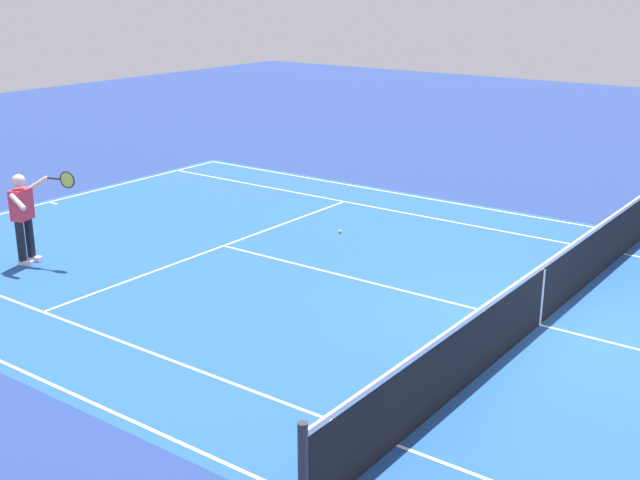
{
  "coord_description": "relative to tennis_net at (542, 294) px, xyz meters",
  "views": [
    {
      "loc": [
        -4.01,
        10.98,
        4.92
      ],
      "look_at": [
        3.45,
        0.85,
        0.9
      ],
      "focal_mm": 45.7,
      "sensor_mm": 36.0,
      "label": 1
    }
  ],
  "objects": [
    {
      "name": "court_line_markings",
      "position": [
        0.0,
        0.0,
        -0.49
      ],
      "size": [
        23.85,
        11.05,
        0.01
      ],
      "color": "white",
      "rests_on": "ground_plane"
    },
    {
      "name": "ground_plane",
      "position": [
        0.0,
        0.0,
        -0.49
      ],
      "size": [
        60.0,
        60.0,
        0.0
      ],
      "primitive_type": "plane",
      "color": "navy"
    },
    {
      "name": "tennis_player_near",
      "position": [
        8.59,
        2.82,
        0.44
      ],
      "size": [
        0.98,
        0.87,
        1.7
      ],
      "color": "black",
      "rests_on": "ground_plane"
    },
    {
      "name": "tennis_ball",
      "position": [
        5.06,
        -2.03,
        -0.46
      ],
      "size": [
        0.07,
        0.07,
        0.07
      ],
      "primitive_type": "sphere",
      "color": "#CCE01E",
      "rests_on": "ground_plane"
    },
    {
      "name": "tennis_net",
      "position": [
        0.0,
        0.0,
        0.0
      ],
      "size": [
        0.1,
        11.7,
        1.08
      ],
      "color": "#2D2D33",
      "rests_on": "ground_plane"
    },
    {
      "name": "court_slab",
      "position": [
        0.0,
        0.0,
        -0.49
      ],
      "size": [
        24.2,
        11.4,
        0.0
      ],
      "primitive_type": "cube",
      "color": "#1E4C93",
      "rests_on": "ground_plane"
    }
  ]
}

